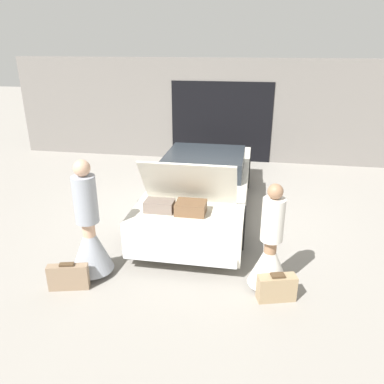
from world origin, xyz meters
name	(u,v)px	position (x,y,z in m)	size (l,w,h in m)	color
ground_plane	(203,209)	(0.00, 0.00, 0.00)	(40.00, 40.00, 0.00)	gray
garage_wall_back	(222,111)	(0.00, 3.59, 1.39)	(12.00, 0.14, 2.80)	slate
car	(203,185)	(0.00, 0.01, 0.53)	(1.79, 4.72, 1.55)	silver
person_left	(89,236)	(-1.26, -2.52, 0.63)	(0.62, 0.62, 1.75)	tan
person_right	(270,253)	(1.26, -2.42, 0.55)	(0.57, 0.57, 1.54)	#997051
suitcase_beside_left_person	(68,277)	(-1.44, -2.93, 0.19)	(0.56, 0.25, 0.40)	#8C7259
suitcase_beside_right_person	(276,288)	(1.37, -2.68, 0.18)	(0.53, 0.31, 0.39)	#9E8460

